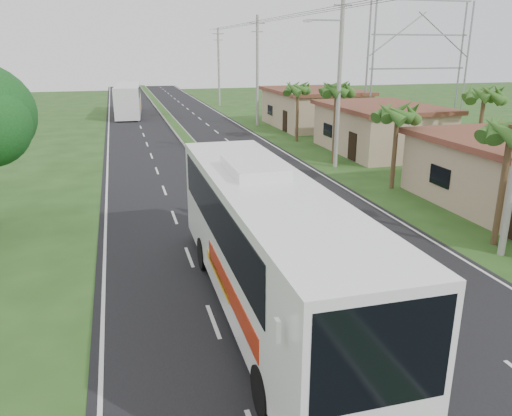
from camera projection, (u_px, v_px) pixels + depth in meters
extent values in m
plane|color=#244419|center=(322.00, 306.00, 15.84)|extent=(180.00, 180.00, 0.00)
cube|color=black|center=(209.00, 168.00, 34.19)|extent=(14.00, 160.00, 0.02)
cube|color=gray|center=(209.00, 166.00, 34.16)|extent=(1.20, 160.00, 0.17)
cube|color=#244419|center=(209.00, 165.00, 34.13)|extent=(0.95, 160.00, 0.02)
cube|color=silver|center=(107.00, 174.00, 32.48)|extent=(0.12, 160.00, 0.01)
cube|color=silver|center=(300.00, 162.00, 35.89)|extent=(0.12, 160.00, 0.01)
cube|color=tan|center=(380.00, 130.00, 39.07)|extent=(7.00, 10.00, 3.35)
cube|color=brown|center=(381.00, 107.00, 38.51)|extent=(7.60, 10.60, 0.32)
cube|color=tan|center=(313.00, 109.00, 51.89)|extent=(8.00, 11.00, 3.50)
cube|color=brown|center=(314.00, 91.00, 51.31)|extent=(8.60, 11.60, 0.32)
cylinder|color=#473321|center=(503.00, 187.00, 20.11)|extent=(0.26, 0.26, 5.00)
cylinder|color=#473321|center=(395.00, 149.00, 28.54)|extent=(0.26, 0.26, 4.60)
cylinder|color=#473321|center=(335.00, 125.00, 34.68)|extent=(0.26, 0.26, 5.40)
cylinder|color=#473321|center=(297.00, 114.00, 43.16)|extent=(0.26, 0.26, 4.80)
cylinder|color=#473321|center=(480.00, 130.00, 33.26)|extent=(0.26, 0.26, 5.20)
cylinder|color=gray|center=(339.00, 77.00, 32.68)|extent=(0.28, 0.28, 12.00)
cube|color=gray|center=(343.00, 5.00, 31.34)|extent=(1.20, 0.10, 0.10)
cube|color=gray|center=(325.00, 20.00, 31.31)|extent=(2.40, 0.10, 0.10)
cylinder|color=gray|center=(257.00, 72.00, 51.18)|extent=(0.28, 0.28, 11.00)
cube|color=gray|center=(257.00, 23.00, 49.75)|extent=(1.60, 0.12, 0.12)
cube|color=gray|center=(257.00, 32.00, 49.99)|extent=(1.20, 0.10, 0.10)
cylinder|color=gray|center=(219.00, 67.00, 69.61)|extent=(0.28, 0.28, 10.50)
cube|color=gray|center=(218.00, 34.00, 68.25)|extent=(1.60, 0.12, 0.12)
cube|color=gray|center=(218.00, 40.00, 68.50)|extent=(1.20, 0.10, 0.10)
cylinder|color=gray|center=(372.00, 69.00, 45.39)|extent=(0.18, 0.18, 12.00)
cylinder|color=gray|center=(466.00, 68.00, 47.94)|extent=(0.18, 0.18, 12.00)
cylinder|color=gray|center=(367.00, 69.00, 46.31)|extent=(0.18, 0.18, 12.00)
cylinder|color=gray|center=(459.00, 68.00, 48.85)|extent=(0.18, 0.18, 12.00)
cube|color=gray|center=(417.00, 68.00, 47.12)|extent=(10.00, 0.14, 0.14)
cube|color=gray|center=(421.00, 35.00, 46.21)|extent=(10.00, 0.14, 0.14)
cube|color=gray|center=(424.00, 0.00, 45.29)|extent=(10.00, 0.14, 0.14)
cube|color=white|center=(266.00, 242.00, 14.82)|extent=(2.95, 13.81, 3.62)
cube|color=black|center=(260.00, 210.00, 15.21)|extent=(2.98, 11.05, 1.45)
cube|color=black|center=(381.00, 355.00, 8.36)|extent=(2.59, 0.15, 2.03)
cube|color=#AB250E|center=(280.00, 284.00, 13.78)|extent=(2.96, 5.99, 0.63)
cube|color=#FFAA15|center=(263.00, 268.00, 15.45)|extent=(2.94, 3.47, 0.29)
cube|color=white|center=(254.00, 167.00, 15.49)|extent=(1.62, 2.77, 0.32)
cylinder|color=black|center=(265.00, 391.00, 11.01)|extent=(0.37, 1.20, 1.20)
cylinder|color=black|center=(372.00, 372.00, 11.66)|extent=(0.37, 1.20, 1.20)
cylinder|color=black|center=(204.00, 253.00, 18.41)|extent=(0.37, 1.20, 1.20)
cylinder|color=black|center=(272.00, 246.00, 19.06)|extent=(0.37, 1.20, 1.20)
cube|color=white|center=(128.00, 99.00, 60.24)|extent=(3.56, 12.72, 3.50)
cube|color=black|center=(128.00, 90.00, 60.43)|extent=(3.39, 9.45, 1.19)
cube|color=orange|center=(129.00, 106.00, 59.42)|extent=(3.17, 6.18, 0.38)
cylinder|color=black|center=(117.00, 117.00, 55.59)|extent=(0.40, 1.07, 1.05)
cylinder|color=black|center=(139.00, 116.00, 56.06)|extent=(0.40, 1.07, 1.05)
cylinder|color=black|center=(121.00, 107.00, 64.76)|extent=(0.40, 1.07, 1.05)
cylinder|color=black|center=(140.00, 107.00, 65.23)|extent=(0.40, 1.07, 1.05)
imported|color=black|center=(229.00, 211.00, 23.54)|extent=(1.72, 1.08, 1.01)
imported|color=maroon|center=(228.00, 191.00, 23.25)|extent=(0.79, 0.67, 1.84)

